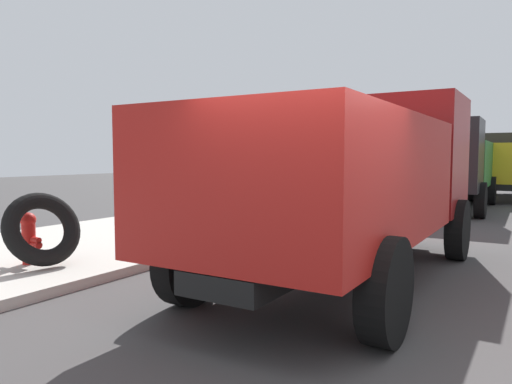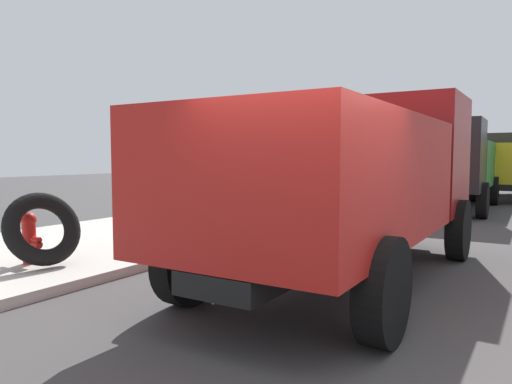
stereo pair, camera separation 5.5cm
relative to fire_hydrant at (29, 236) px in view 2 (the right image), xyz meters
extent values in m
plane|color=#423F3F|center=(-0.40, -5.51, -0.59)|extent=(80.00, 80.00, 0.00)
cylinder|color=red|center=(0.00, 0.01, -0.12)|extent=(0.21, 0.21, 0.65)
sphere|color=red|center=(0.00, 0.01, 0.27)|extent=(0.24, 0.24, 0.24)
cylinder|color=red|center=(0.00, -0.18, -0.04)|extent=(0.09, 0.17, 0.09)
cylinder|color=red|center=(0.00, 0.20, -0.04)|extent=(0.09, 0.17, 0.09)
cylinder|color=red|center=(0.00, -0.18, -0.12)|extent=(0.11, 0.17, 0.11)
torus|color=black|center=(0.00, -0.37, 0.16)|extent=(1.31, 0.94, 1.20)
cube|color=red|center=(1.30, -4.48, 1.01)|extent=(4.82, 2.53, 1.60)
cube|color=maroon|center=(4.90, -4.45, 1.31)|extent=(2.02, 2.51, 2.20)
cube|color=black|center=(2.40, -4.47, 0.08)|extent=(7.01, 0.94, 0.24)
cylinder|color=black|center=(4.69, -3.21, -0.04)|extent=(1.10, 0.31, 1.10)
cylinder|color=black|center=(4.70, -5.71, -0.04)|extent=(1.10, 0.31, 1.10)
cylinder|color=black|center=(0.09, -3.23, -0.04)|extent=(1.10, 0.31, 1.10)
cylinder|color=black|center=(0.10, -5.73, -0.04)|extent=(1.10, 0.31, 1.10)
cube|color=#237033|center=(14.60, -4.02, 1.01)|extent=(4.87, 2.63, 1.60)
cube|color=black|center=(11.00, -4.12, 1.31)|extent=(2.07, 2.55, 2.20)
cube|color=black|center=(13.50, -4.05, 0.08)|extent=(7.02, 1.09, 0.24)
cylinder|color=black|center=(11.24, -5.36, -0.04)|extent=(1.11, 0.33, 1.10)
cylinder|color=black|center=(11.17, -2.87, -0.04)|extent=(1.11, 0.33, 1.10)
cylinder|color=black|center=(15.83, -5.24, -0.04)|extent=(1.11, 0.33, 1.10)
cylinder|color=black|center=(15.77, -2.74, -0.04)|extent=(1.11, 0.33, 1.10)
cube|color=gold|center=(18.31, -5.57, 1.01)|extent=(4.84, 2.58, 1.60)
cube|color=black|center=(19.41, -5.55, 0.08)|extent=(7.01, 1.02, 0.24)
cylinder|color=black|center=(21.69, -4.26, -0.04)|extent=(1.10, 0.32, 1.10)
cylinder|color=black|center=(17.09, -4.34, -0.04)|extent=(1.10, 0.32, 1.10)
camera|label=1|loc=(-4.49, -7.05, 1.29)|focal=33.24mm
camera|label=2|loc=(-4.47, -7.10, 1.29)|focal=33.24mm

